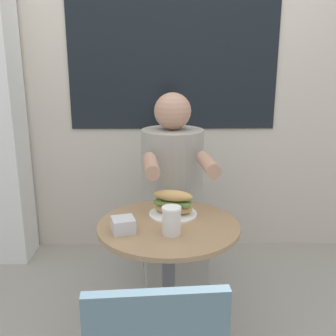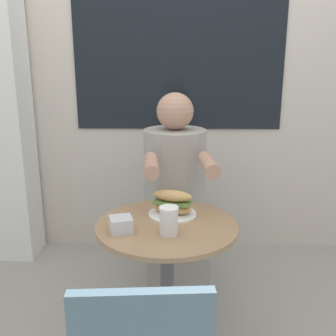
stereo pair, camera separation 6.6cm
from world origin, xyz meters
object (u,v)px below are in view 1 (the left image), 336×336
at_px(diner_chair, 170,198).
at_px(sandwich_on_plate, 173,204).
at_px(cafe_table, 169,265).
at_px(seated_diner, 173,217).
at_px(drink_cup, 172,221).

height_order(diner_chair, sandwich_on_plate, diner_chair).
xyz_separation_m(cafe_table, diner_chair, (0.02, 0.84, 0.01)).
xyz_separation_m(seated_diner, drink_cup, (-0.02, -0.59, 0.23)).
bearing_deg(cafe_table, drink_cup, -84.25).
relative_size(cafe_table, drink_cup, 6.04).
xyz_separation_m(seated_diner, sandwich_on_plate, (-0.01, -0.39, 0.22)).
bearing_deg(cafe_table, seated_diner, 86.25).
bearing_deg(diner_chair, drink_cup, 84.36).
bearing_deg(drink_cup, seated_diner, 87.88).
distance_m(diner_chair, sandwich_on_plate, 0.77).
xyz_separation_m(sandwich_on_plate, drink_cup, (-0.01, -0.21, 0.01)).
xyz_separation_m(cafe_table, drink_cup, (0.01, -0.10, 0.26)).
height_order(diner_chair, seated_diner, seated_diner).
relative_size(sandwich_on_plate, drink_cup, 1.88).
relative_size(seated_diner, sandwich_on_plate, 5.58).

